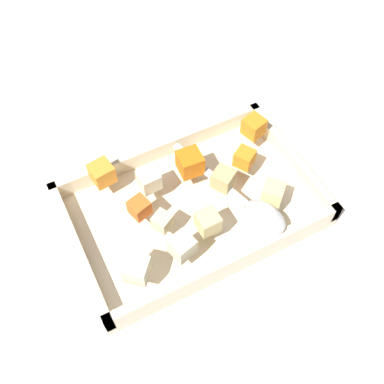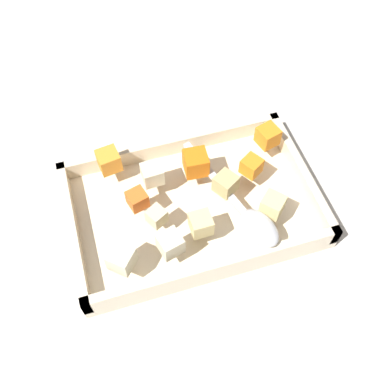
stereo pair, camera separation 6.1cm
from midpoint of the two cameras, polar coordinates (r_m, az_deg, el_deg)
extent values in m
plane|color=beige|center=(0.65, 1.85, -4.34)|extent=(4.00, 4.00, 0.00)
cube|color=beige|center=(0.65, 2.68, -2.46)|extent=(0.35, 0.22, 0.01)
cube|color=beige|center=(0.69, -0.04, 5.74)|extent=(0.35, 0.01, 0.03)
cube|color=beige|center=(0.59, 6.10, -9.88)|extent=(0.35, 0.01, 0.03)
cube|color=beige|center=(0.69, 16.21, 2.09)|extent=(0.01, 0.22, 0.03)
cube|color=beige|center=(0.62, -12.18, -5.23)|extent=(0.01, 0.22, 0.03)
cube|color=orange|center=(0.64, 10.28, 3.07)|extent=(0.03, 0.03, 0.03)
cube|color=orange|center=(0.68, 12.18, 6.81)|extent=(0.04, 0.04, 0.03)
cube|color=orange|center=(0.64, -7.90, 3.80)|extent=(0.03, 0.03, 0.03)
cube|color=orange|center=(0.63, 3.25, 3.54)|extent=(0.03, 0.03, 0.03)
cube|color=orange|center=(0.60, -4.12, -1.16)|extent=(0.03, 0.03, 0.02)
cube|color=#E0CC89|center=(0.61, 13.07, -1.84)|extent=(0.04, 0.04, 0.03)
cube|color=beige|center=(0.57, 0.30, -6.83)|extent=(0.03, 0.03, 0.03)
cube|color=beige|center=(0.56, -5.87, -8.70)|extent=(0.04, 0.04, 0.03)
cube|color=tan|center=(0.62, 7.13, 0.85)|extent=(0.04, 0.04, 0.03)
cube|color=beige|center=(0.62, -2.31, 2.12)|extent=(0.03, 0.03, 0.03)
cube|color=#E0CC89|center=(0.58, 4.15, -4.30)|extent=(0.03, 0.03, 0.03)
cube|color=beige|center=(0.59, -1.57, -3.33)|extent=(0.03, 0.03, 0.02)
ellipsoid|color=silver|center=(0.59, 11.56, -4.72)|extent=(0.05, 0.07, 0.02)
cube|color=silver|center=(0.64, 5.54, 1.72)|extent=(0.05, 0.14, 0.01)
camera|label=1|loc=(0.03, -87.13, 4.32)|focal=41.89mm
camera|label=2|loc=(0.03, 92.87, -4.32)|focal=41.89mm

